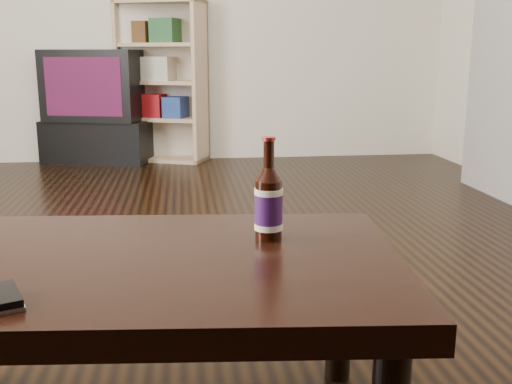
{
  "coord_description": "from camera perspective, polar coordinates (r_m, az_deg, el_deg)",
  "views": [
    {
      "loc": [
        0.26,
        -2.12,
        0.88
      ],
      "look_at": [
        0.43,
        -0.77,
        0.57
      ],
      "focal_mm": 42.0,
      "sensor_mm": 36.0,
      "label": 1
    }
  ],
  "objects": [
    {
      "name": "tv",
      "position": [
        5.16,
        -15.06,
        9.79
      ],
      "size": [
        0.86,
        0.66,
        0.57
      ],
      "rotation": [
        0.0,
        0.0,
        -0.27
      ],
      "color": "black",
      "rests_on": "tv_stand"
    },
    {
      "name": "coffee_table",
      "position": [
        1.36,
        -12.22,
        -8.5
      ],
      "size": [
        1.26,
        0.81,
        0.45
      ],
      "rotation": [
        0.0,
        0.0,
        -0.09
      ],
      "color": "black",
      "rests_on": "floor"
    },
    {
      "name": "phone",
      "position": [
        1.17,
        -23.02,
        -9.26
      ],
      "size": [
        0.1,
        0.13,
        0.02
      ],
      "rotation": [
        0.0,
        0.0,
        0.4
      ],
      "color": "#AFAFB1",
      "rests_on": "coffee_table"
    },
    {
      "name": "tv_stand",
      "position": [
        5.2,
        -14.76,
        4.75
      ],
      "size": [
        0.95,
        0.65,
        0.35
      ],
      "primitive_type": "cube",
      "rotation": [
        0.0,
        0.0,
        -0.27
      ],
      "color": "black",
      "rests_on": "floor"
    },
    {
      "name": "bookshelf",
      "position": [
        5.12,
        -8.89,
        10.6
      ],
      "size": [
        0.77,
        0.56,
        1.31
      ],
      "rotation": [
        0.0,
        0.0,
        -0.39
      ],
      "color": "tan",
      "rests_on": "floor"
    },
    {
      "name": "beer_bottle",
      "position": [
        1.41,
        1.21,
        -1.13
      ],
      "size": [
        0.07,
        0.07,
        0.24
      ],
      "rotation": [
        0.0,
        0.0,
        0.02
      ],
      "color": "black",
      "rests_on": "coffee_table"
    },
    {
      "name": "floor",
      "position": [
        2.31,
        -13.13,
        -9.87
      ],
      "size": [
        5.0,
        6.0,
        0.01
      ],
      "primitive_type": "cube",
      "color": "black",
      "rests_on": "ground"
    }
  ]
}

